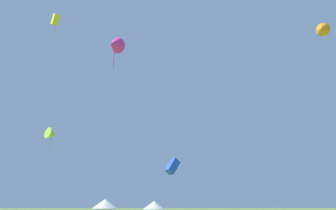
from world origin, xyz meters
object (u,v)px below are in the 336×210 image
kite_blue_box (172,166)px  festival_tent_right (154,208)px  festival_tent_left (105,207)px  kite_magenta_delta (115,45)px  kite_yellow_box (55,20)px  kite_orange_delta (322,29)px  kite_lime_delta (52,134)px

kite_blue_box → festival_tent_right: 12.38m
festival_tent_left → kite_magenta_delta: bearing=-83.2°
kite_blue_box → festival_tent_right: (-2.59, 10.22, -6.49)m
kite_magenta_delta → kite_blue_box: bearing=67.2°
kite_yellow_box → kite_orange_delta: bearing=-0.9°
kite_lime_delta → festival_tent_left: (7.48, 11.88, -10.90)m
kite_lime_delta → festival_tent_right: 23.13m
kite_yellow_box → festival_tent_left: 34.32m
kite_magenta_delta → kite_yellow_box: bearing=125.6°
kite_blue_box → kite_lime_delta: kite_lime_delta is taller
kite_orange_delta → festival_tent_left: 50.48m
kite_blue_box → kite_lime_delta: (-19.05, -1.66, 4.60)m
kite_lime_delta → kite_yellow_box: bearing=-158.3°
kite_magenta_delta → festival_tent_right: bearing=79.5°
kite_lime_delta → kite_orange_delta: 49.61m
kite_orange_delta → kite_blue_box: bearing=173.7°
kite_magenta_delta → kite_lime_delta: bearing=122.0°
kite_magenta_delta → festival_tent_left: 34.59m
kite_yellow_box → festival_tent_right: bearing=34.9°
festival_tent_left → kite_blue_box: bearing=-41.4°
kite_blue_box → kite_yellow_box: kite_yellow_box is taller
kite_magenta_delta → festival_tent_right: kite_magenta_delta is taller
kite_lime_delta → kite_orange_delta: size_ratio=0.41×
kite_orange_delta → festival_tent_right: 44.22m
kite_lime_delta → kite_orange_delta: bearing=-1.6°
kite_blue_box → kite_yellow_box: 31.88m
kite_lime_delta → festival_tent_right: (16.46, 11.88, -11.09)m
kite_blue_box → kite_yellow_box: (-20.31, -2.16, 24.48)m
kite_orange_delta → kite_magenta_delta: bearing=-154.8°
kite_blue_box → kite_yellow_box: bearing=-173.9°
kite_blue_box → festival_tent_right: size_ratio=2.23×
kite_yellow_box → festival_tent_right: size_ratio=8.00×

